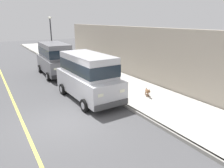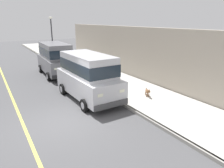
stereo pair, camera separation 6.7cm
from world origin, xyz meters
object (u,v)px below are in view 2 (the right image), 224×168
object	(u,v)px
car_silver_van	(88,75)
car_grey_van	(55,58)
street_lamp	(52,34)
dog_brown	(148,91)

from	to	relation	value
car_silver_van	car_grey_van	distance (m)	6.21
car_grey_van	street_lamp	size ratio (longest dim) A/B	1.12
car_grey_van	car_silver_van	bearing A→B (deg)	-90.52
dog_brown	street_lamp	size ratio (longest dim) A/B	0.16
car_silver_van	car_grey_van	size ratio (longest dim) A/B	1.00
car_grey_van	dog_brown	distance (m)	8.47
car_silver_van	dog_brown	bearing A→B (deg)	-31.70
dog_brown	car_grey_van	bearing A→B (deg)	109.15
car_silver_van	dog_brown	distance (m)	3.45
street_lamp	dog_brown	bearing A→B (deg)	-84.14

